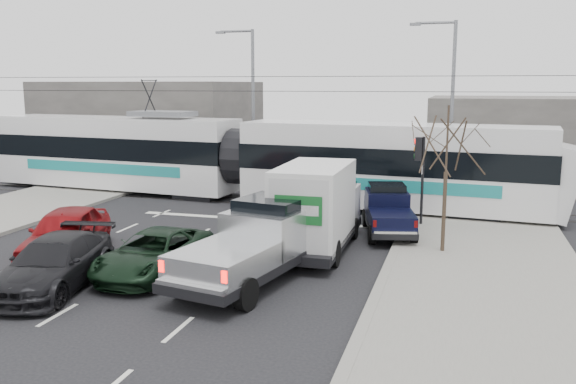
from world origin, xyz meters
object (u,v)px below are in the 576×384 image
(traffic_signal, at_px, (420,161))
(navy_pickup, at_px, (388,210))
(red_car, at_px, (66,233))
(silver_pickup, at_px, (259,241))
(box_truck, at_px, (317,208))
(bare_tree, at_px, (447,146))
(street_lamp_far, at_px, (250,96))
(green_car, at_px, (154,253))
(street_lamp_near, at_px, (449,98))
(tram, at_px, (241,158))
(dark_car, at_px, (54,264))

(traffic_signal, distance_m, navy_pickup, 2.56)
(navy_pickup, bearing_deg, red_car, -160.88)
(silver_pickup, xyz_separation_m, navy_pickup, (3.07, 6.74, -0.24))
(navy_pickup, height_order, red_car, navy_pickup)
(silver_pickup, distance_m, red_car, 7.07)
(box_truck, bearing_deg, bare_tree, 9.73)
(street_lamp_far, bearing_deg, green_car, -79.89)
(street_lamp_near, bearing_deg, green_car, -116.93)
(bare_tree, bearing_deg, tram, 143.11)
(green_car, height_order, dark_car, dark_car)
(box_truck, bearing_deg, green_car, -137.51)
(navy_pickup, bearing_deg, street_lamp_near, 64.78)
(red_car, bearing_deg, tram, 63.37)
(traffic_signal, xyz_separation_m, green_car, (-7.40, -8.74, -2.06))
(traffic_signal, height_order, navy_pickup, traffic_signal)
(bare_tree, relative_size, street_lamp_far, 0.56)
(box_truck, relative_size, navy_pickup, 1.32)
(silver_pickup, bearing_deg, navy_pickup, 77.01)
(bare_tree, distance_m, dark_car, 12.98)
(street_lamp_far, relative_size, tram, 0.30)
(bare_tree, bearing_deg, traffic_signal, 105.76)
(street_lamp_far, height_order, tram, street_lamp_far)
(navy_pickup, relative_size, dark_car, 0.94)
(street_lamp_near, height_order, street_lamp_far, same)
(dark_car, bearing_deg, street_lamp_far, 83.27)
(tram, distance_m, navy_pickup, 9.68)
(street_lamp_near, distance_m, navy_pickup, 10.08)
(silver_pickup, bearing_deg, green_car, -159.27)
(street_lamp_near, bearing_deg, dark_car, -119.73)
(bare_tree, relative_size, green_car, 1.03)
(bare_tree, distance_m, street_lamp_near, 11.58)
(street_lamp_far, relative_size, green_car, 1.85)
(silver_pickup, bearing_deg, traffic_signal, 74.71)
(navy_pickup, bearing_deg, silver_pickup, -127.65)
(traffic_signal, relative_size, dark_car, 0.71)
(street_lamp_near, distance_m, silver_pickup, 16.94)
(green_car, bearing_deg, silver_pickup, 10.75)
(street_lamp_near, xyz_separation_m, navy_pickup, (-1.92, -8.97, -4.17))
(street_lamp_near, relative_size, box_truck, 1.43)
(silver_pickup, distance_m, navy_pickup, 7.41)
(traffic_signal, height_order, box_truck, traffic_signal)
(tram, bearing_deg, traffic_signal, -16.51)
(street_lamp_far, distance_m, tram, 6.67)
(navy_pickup, bearing_deg, dark_car, -145.73)
(street_lamp_far, relative_size, silver_pickup, 1.32)
(street_lamp_near, height_order, box_truck, street_lamp_near)
(street_lamp_far, bearing_deg, box_truck, -62.28)
(silver_pickup, bearing_deg, red_car, -171.28)
(traffic_signal, distance_m, box_truck, 5.84)
(street_lamp_far, relative_size, dark_car, 1.77)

